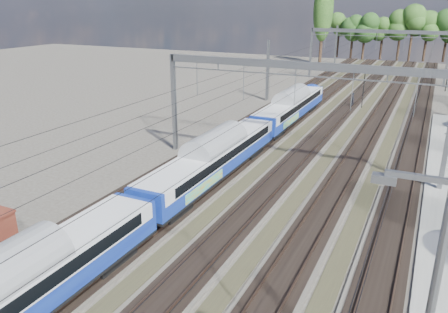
% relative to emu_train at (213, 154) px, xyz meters
% --- Properties ---
extents(track_bed, '(21.00, 130.00, 0.34)m').
position_rel_emu_train_xyz_m(track_bed, '(4.50, 20.85, -2.29)').
color(track_bed, '#47423A').
rests_on(track_bed, ground).
extents(platform, '(3.00, 70.00, 0.30)m').
position_rel_emu_train_xyz_m(platform, '(16.50, -4.15, -2.24)').
color(platform, gray).
rests_on(platform, ground).
extents(catenary, '(25.65, 130.00, 9.00)m').
position_rel_emu_train_xyz_m(catenary, '(4.83, 28.53, 4.01)').
color(catenary, slate).
rests_on(catenary, ground).
extents(tree_belt, '(38.54, 98.40, 11.46)m').
position_rel_emu_train_xyz_m(tree_belt, '(12.52, 65.98, 5.42)').
color(tree_belt, black).
rests_on(tree_belt, ground).
extents(poplar, '(4.40, 4.40, 19.04)m').
position_rel_emu_train_xyz_m(poplar, '(-10.00, 73.85, 9.50)').
color(poplar, black).
rests_on(poplar, ground).
extents(emu_train, '(2.77, 58.70, 4.05)m').
position_rel_emu_train_xyz_m(emu_train, '(0.00, 0.00, 0.00)').
color(emu_train, black).
rests_on(emu_train, ground).
extents(worker, '(0.54, 0.77, 2.00)m').
position_rel_emu_train_xyz_m(worker, '(5.02, 31.47, -1.38)').
color(worker, black).
rests_on(worker, ground).
extents(signal_near, '(0.35, 0.32, 5.37)m').
position_rel_emu_train_xyz_m(signal_near, '(6.23, 31.70, 1.01)').
color(signal_near, black).
rests_on(signal_near, ground).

